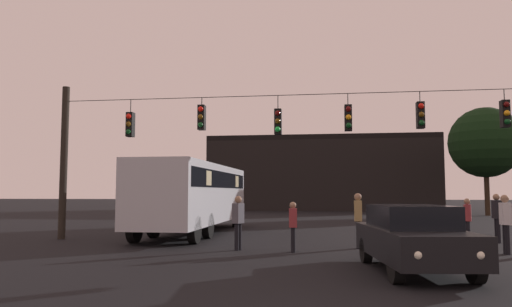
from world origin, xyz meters
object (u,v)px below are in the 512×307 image
at_px(city_bus, 196,191).
at_px(car_near_right, 413,237).
at_px(pedestrian_far_side, 293,224).
at_px(pedestrian_near_bus, 238,219).
at_px(pedestrian_crossing_center, 497,215).
at_px(pedestrian_trailing, 468,218).
at_px(pedestrian_crossing_left, 506,220).
at_px(tree_left_silhouette, 485,143).
at_px(pedestrian_crossing_right, 358,217).

relative_size(city_bus, car_near_right, 2.45).
xyz_separation_m(car_near_right, pedestrian_far_side, (-2.95, 3.14, 0.06)).
bearing_deg(city_bus, pedestrian_near_bus, -62.79).
distance_m(pedestrian_near_bus, pedestrian_far_side, 1.77).
xyz_separation_m(pedestrian_crossing_center, pedestrian_far_side, (-7.14, -3.63, -0.15)).
bearing_deg(pedestrian_far_side, pedestrian_trailing, 28.43).
bearing_deg(pedestrian_crossing_left, pedestrian_near_bus, -179.13).
bearing_deg(tree_left_silhouette, pedestrian_near_bus, -122.51).
height_order(car_near_right, pedestrian_crossing_right, pedestrian_crossing_right).
bearing_deg(pedestrian_near_bus, tree_left_silhouette, 57.49).
distance_m(car_near_right, pedestrian_crossing_right, 4.46).
xyz_separation_m(city_bus, pedestrian_trailing, (10.72, -2.72, -0.97)).
height_order(pedestrian_crossing_left, pedestrian_crossing_right, pedestrian_crossing_right).
bearing_deg(city_bus, pedestrian_crossing_right, -35.21).
bearing_deg(city_bus, pedestrian_crossing_center, -11.26).
bearing_deg(pedestrian_near_bus, city_bus, 117.21).
xyz_separation_m(pedestrian_crossing_left, pedestrian_far_side, (-6.25, -0.37, -0.14)).
distance_m(pedestrian_near_bus, pedestrian_trailing, 8.33).
relative_size(car_near_right, pedestrian_near_bus, 2.64).
bearing_deg(pedestrian_far_side, pedestrian_crossing_left, 3.38).
xyz_separation_m(pedestrian_crossing_right, pedestrian_near_bus, (-3.79, -0.98, -0.06)).
distance_m(city_bus, pedestrian_trailing, 11.10).
xyz_separation_m(pedestrian_near_bus, pedestrian_far_side, (1.75, -0.25, -0.11)).
distance_m(car_near_right, tree_left_silhouette, 29.80).
distance_m(pedestrian_crossing_left, pedestrian_crossing_right, 4.29).
relative_size(pedestrian_crossing_center, pedestrian_far_side, 1.15).
relative_size(pedestrian_near_bus, pedestrian_trailing, 1.06).
bearing_deg(pedestrian_crossing_right, pedestrian_trailing, 27.11).
bearing_deg(car_near_right, tree_left_silhouette, 68.83).
bearing_deg(pedestrian_crossing_center, city_bus, 168.74).
bearing_deg(pedestrian_crossing_right, pedestrian_crossing_center, 25.25).
relative_size(car_near_right, pedestrian_trailing, 2.81).
distance_m(city_bus, pedestrian_crossing_right, 8.29).
bearing_deg(pedestrian_crossing_left, pedestrian_crossing_right, 168.51).
distance_m(city_bus, pedestrian_far_side, 7.67).
bearing_deg(pedestrian_crossing_center, tree_left_silhouette, 72.70).
bearing_deg(pedestrian_crossing_center, pedestrian_near_bus, -159.18).
distance_m(pedestrian_crossing_left, pedestrian_far_side, 6.26).
relative_size(city_bus, pedestrian_crossing_center, 6.25).
xyz_separation_m(pedestrian_crossing_center, pedestrian_near_bus, (-8.88, -3.38, -0.04)).
bearing_deg(pedestrian_crossing_center, pedestrian_far_side, -153.07).
relative_size(pedestrian_crossing_left, pedestrian_near_bus, 1.03).
height_order(city_bus, pedestrian_trailing, city_bus).
height_order(pedestrian_crossing_center, pedestrian_far_side, pedestrian_crossing_center).
distance_m(pedestrian_crossing_left, pedestrian_trailing, 2.90).
bearing_deg(tree_left_silhouette, pedestrian_crossing_left, -107.02).
bearing_deg(pedestrian_crossing_center, pedestrian_crossing_right, -154.75).
height_order(pedestrian_crossing_left, pedestrian_far_side, pedestrian_crossing_left).
bearing_deg(city_bus, tree_left_silhouette, 45.05).
distance_m(car_near_right, pedestrian_far_side, 4.31).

